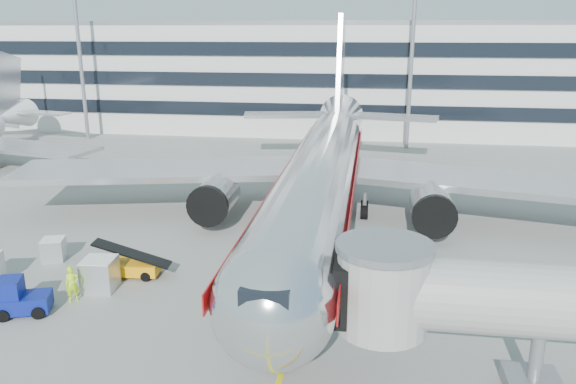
# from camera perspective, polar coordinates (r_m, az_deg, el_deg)

# --- Properties ---
(ground) EXTENTS (180.00, 180.00, 0.00)m
(ground) POSITION_cam_1_polar(r_m,az_deg,el_deg) (32.88, 1.62, -9.96)
(ground) COLOR gray
(ground) RESTS_ON ground
(lead_in_line) EXTENTS (0.25, 70.00, 0.01)m
(lead_in_line) POSITION_cam_1_polar(r_m,az_deg,el_deg) (42.03, 3.26, -3.98)
(lead_in_line) COLOR yellow
(lead_in_line) RESTS_ON ground
(main_jet) EXTENTS (50.95, 48.70, 16.06)m
(main_jet) POSITION_cam_1_polar(r_m,az_deg,el_deg) (42.43, 3.57, 2.18)
(main_jet) COLOR silver
(main_jet) RESTS_ON ground
(terminal) EXTENTS (150.00, 24.25, 15.60)m
(terminal) POSITION_cam_1_polar(r_m,az_deg,el_deg) (87.58, 6.32, 11.72)
(terminal) COLOR silver
(terminal) RESTS_ON ground
(light_mast_west) EXTENTS (2.40, 1.20, 25.45)m
(light_mast_west) POSITION_cam_1_polar(r_m,az_deg,el_deg) (81.01, -20.64, 15.48)
(light_mast_west) COLOR gray
(light_mast_west) RESTS_ON ground
(light_mast_centre) EXTENTS (2.40, 1.20, 25.45)m
(light_mast_centre) POSITION_cam_1_polar(r_m,az_deg,el_deg) (71.46, 12.63, 16.14)
(light_mast_centre) COLOR gray
(light_mast_centre) RESTS_ON ground
(belt_loader) EXTENTS (4.69, 1.96, 2.22)m
(belt_loader) POSITION_cam_1_polar(r_m,az_deg,el_deg) (35.91, -16.38, -7.20)
(belt_loader) COLOR #F79F0A
(belt_loader) RESTS_ON ground
(baggage_tug) EXTENTS (3.03, 2.40, 2.01)m
(baggage_tug) POSITION_cam_1_polar(r_m,az_deg,el_deg) (33.17, -25.62, -9.74)
(baggage_tug) COLOR navy
(baggage_tug) RESTS_ON ground
(cargo_container_left) EXTENTS (1.69, 1.69, 1.46)m
(cargo_container_left) POSITION_cam_1_polar(r_m,az_deg,el_deg) (39.71, -22.70, -5.39)
(cargo_container_left) COLOR #BBBEC3
(cargo_container_left) RESTS_ON ground
(cargo_container_front) EXTENTS (1.91, 1.91, 1.88)m
(cargo_container_front) POSITION_cam_1_polar(r_m,az_deg,el_deg) (34.36, -18.57, -7.92)
(cargo_container_front) COLOR #BBBEC3
(cargo_container_front) RESTS_ON ground
(ramp_worker) EXTENTS (0.89, 0.84, 2.05)m
(ramp_worker) POSITION_cam_1_polar(r_m,az_deg,el_deg) (33.39, -21.07, -8.74)
(ramp_worker) COLOR #C0FF1A
(ramp_worker) RESTS_ON ground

